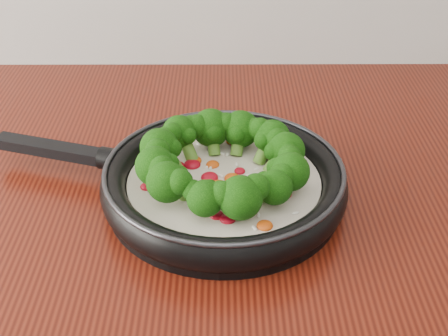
{
  "coord_description": "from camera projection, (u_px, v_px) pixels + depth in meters",
  "views": [
    {
      "loc": [
        -0.12,
        0.42,
        1.36
      ],
      "look_at": [
        -0.12,
        1.05,
        0.95
      ],
      "focal_mm": 48.46,
      "sensor_mm": 36.0,
      "label": 1
    }
  ],
  "objects": [
    {
      "name": "skillet",
      "position": [
        222.0,
        176.0,
        0.77
      ],
      "size": [
        0.52,
        0.39,
        0.09
      ],
      "color": "black",
      "rests_on": "counter"
    }
  ]
}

